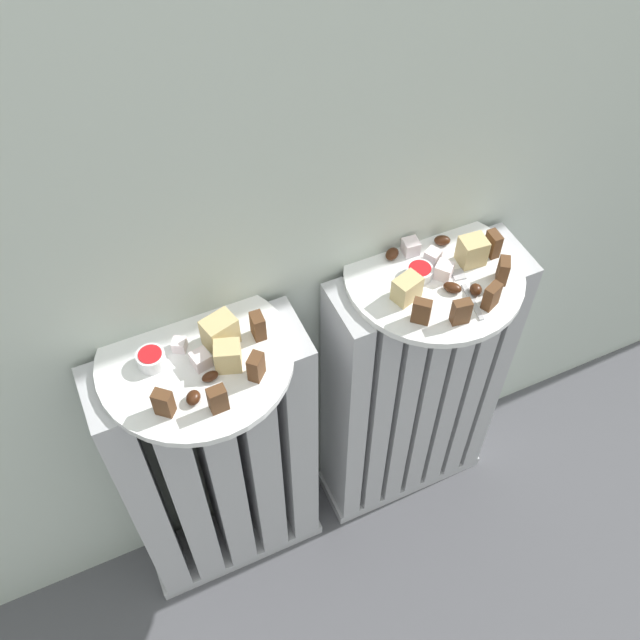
% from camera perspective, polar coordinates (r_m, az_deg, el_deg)
% --- Properties ---
extents(ground_plane, '(6.00, 6.00, 0.00)m').
position_cam_1_polar(ground_plane, '(1.61, 4.48, -22.54)').
color(ground_plane, '#4C4C51').
extents(radiator_left, '(0.36, 0.12, 0.67)m').
position_cam_1_polar(radiator_left, '(1.37, -7.82, -11.53)').
color(radiator_left, '#B2B2B7').
rests_on(radiator_left, ground_plane).
extents(radiator_right, '(0.36, 0.12, 0.67)m').
position_cam_1_polar(radiator_right, '(1.45, 7.25, -5.72)').
color(radiator_right, '#B2B2B7').
rests_on(radiator_right, ground_plane).
extents(plate_left, '(0.29, 0.29, 0.01)m').
position_cam_1_polar(plate_left, '(1.08, -9.77, -2.97)').
color(plate_left, white).
rests_on(plate_left, radiator_left).
extents(plate_right, '(0.29, 0.29, 0.01)m').
position_cam_1_polar(plate_right, '(1.18, 8.91, 3.56)').
color(plate_right, white).
rests_on(plate_right, radiator_right).
extents(dark_cake_slice_left_0, '(0.03, 0.03, 0.04)m').
position_cam_1_polar(dark_cake_slice_left_0, '(1.01, -12.19, -6.39)').
color(dark_cake_slice_left_0, '#56351E').
rests_on(dark_cake_slice_left_0, plate_left).
extents(dark_cake_slice_left_1, '(0.03, 0.02, 0.04)m').
position_cam_1_polar(dark_cake_slice_left_1, '(1.00, -8.03, -6.18)').
color(dark_cake_slice_left_1, '#56351E').
rests_on(dark_cake_slice_left_1, plate_left).
extents(dark_cake_slice_left_2, '(0.03, 0.03, 0.04)m').
position_cam_1_polar(dark_cake_slice_left_2, '(1.02, -5.05, -3.67)').
color(dark_cake_slice_left_2, '#56351E').
rests_on(dark_cake_slice_left_2, plate_left).
extents(dark_cake_slice_left_3, '(0.02, 0.03, 0.04)m').
position_cam_1_polar(dark_cake_slice_left_3, '(1.07, -4.90, -0.47)').
color(dark_cake_slice_left_3, '#56351E').
rests_on(dark_cake_slice_left_3, plate_left).
extents(marble_cake_slice_left_0, '(0.06, 0.05, 0.05)m').
position_cam_1_polar(marble_cake_slice_left_0, '(1.06, -7.86, -0.93)').
color(marble_cake_slice_left_0, tan).
rests_on(marble_cake_slice_left_0, plate_left).
extents(marble_cake_slice_left_1, '(0.05, 0.04, 0.04)m').
position_cam_1_polar(marble_cake_slice_left_1, '(1.04, -7.25, -2.83)').
color(marble_cake_slice_left_1, tan).
rests_on(marble_cake_slice_left_1, plate_left).
extents(turkish_delight_left_0, '(0.03, 0.03, 0.02)m').
position_cam_1_polar(turkish_delight_left_0, '(1.05, -9.34, -3.10)').
color(turkish_delight_left_0, white).
rests_on(turkish_delight_left_0, plate_left).
extents(turkish_delight_left_1, '(0.03, 0.03, 0.02)m').
position_cam_1_polar(turkish_delight_left_1, '(1.08, -10.98, -1.92)').
color(turkish_delight_left_1, white).
rests_on(turkish_delight_left_1, plate_left).
extents(medjool_date_left_0, '(0.03, 0.03, 0.02)m').
position_cam_1_polar(medjool_date_left_0, '(1.02, -9.92, -6.03)').
color(medjool_date_left_0, '#3D1E0F').
rests_on(medjool_date_left_0, plate_left).
extents(medjool_date_left_1, '(0.02, 0.03, 0.02)m').
position_cam_1_polar(medjool_date_left_1, '(1.13, -10.31, 1.30)').
color(medjool_date_left_1, '#3D1E0F').
rests_on(medjool_date_left_1, plate_left).
extents(medjool_date_left_2, '(0.03, 0.02, 0.01)m').
position_cam_1_polar(medjool_date_left_2, '(1.04, -8.63, -4.41)').
color(medjool_date_left_2, '#3D1E0F').
rests_on(medjool_date_left_2, plate_left).
extents(jam_bowl_left, '(0.04, 0.04, 0.02)m').
position_cam_1_polar(jam_bowl_left, '(1.07, -13.12, -2.95)').
color(jam_bowl_left, white).
rests_on(jam_bowl_left, plate_left).
extents(dark_cake_slice_right_0, '(0.03, 0.03, 0.04)m').
position_cam_1_polar(dark_cake_slice_right_0, '(1.09, 7.97, 0.68)').
color(dark_cake_slice_right_0, '#56351E').
rests_on(dark_cake_slice_right_0, plate_right).
extents(dark_cake_slice_right_1, '(0.03, 0.02, 0.04)m').
position_cam_1_polar(dark_cake_slice_right_1, '(1.10, 11.02, 0.63)').
color(dark_cake_slice_right_1, '#56351E').
rests_on(dark_cake_slice_right_1, plate_right).
extents(dark_cake_slice_right_2, '(0.03, 0.03, 0.04)m').
position_cam_1_polar(dark_cake_slice_right_2, '(1.13, 13.33, 1.83)').
color(dark_cake_slice_right_2, '#56351E').
rests_on(dark_cake_slice_right_2, plate_right).
extents(dark_cake_slice_right_3, '(0.03, 0.03, 0.04)m').
position_cam_1_polar(dark_cake_slice_right_3, '(1.17, 14.18, 3.79)').
color(dark_cake_slice_right_3, '#56351E').
rests_on(dark_cake_slice_right_3, plate_right).
extents(dark_cake_slice_right_4, '(0.02, 0.03, 0.04)m').
position_cam_1_polar(dark_cake_slice_right_4, '(1.21, 13.43, 5.83)').
color(dark_cake_slice_right_4, '#56351E').
rests_on(dark_cake_slice_right_4, plate_right).
extents(marble_cake_slice_right_0, '(0.05, 0.04, 0.04)m').
position_cam_1_polar(marble_cake_slice_right_0, '(1.12, 6.84, 2.46)').
color(marble_cake_slice_right_0, tan).
rests_on(marble_cake_slice_right_0, plate_right).
extents(marble_cake_slice_right_1, '(0.04, 0.04, 0.05)m').
position_cam_1_polar(marble_cake_slice_right_1, '(1.19, 11.86, 5.33)').
color(marble_cake_slice_right_1, tan).
rests_on(marble_cake_slice_right_1, plate_right).
extents(turkish_delight_right_0, '(0.03, 0.03, 0.02)m').
position_cam_1_polar(turkish_delight_right_0, '(1.18, 8.85, 4.96)').
color(turkish_delight_right_0, white).
rests_on(turkish_delight_right_0, plate_right).
extents(turkish_delight_right_1, '(0.04, 0.04, 0.03)m').
position_cam_1_polar(turkish_delight_right_1, '(1.16, 9.71, 3.85)').
color(turkish_delight_right_1, white).
rests_on(turkish_delight_right_1, plate_right).
extents(turkish_delight_right_2, '(0.03, 0.03, 0.02)m').
position_cam_1_polar(turkish_delight_right_2, '(1.19, 7.13, 5.73)').
color(turkish_delight_right_2, white).
rests_on(turkish_delight_right_2, plate_right).
extents(medjool_date_right_0, '(0.03, 0.03, 0.02)m').
position_cam_1_polar(medjool_date_right_0, '(1.19, 5.68, 5.19)').
color(medjool_date_right_0, '#3D1E0F').
rests_on(medjool_date_right_0, plate_right).
extents(medjool_date_right_1, '(0.03, 0.03, 0.02)m').
position_cam_1_polar(medjool_date_right_1, '(1.15, 10.36, 2.52)').
color(medjool_date_right_1, '#3D1E0F').
rests_on(medjool_date_right_1, plate_right).
extents(medjool_date_right_2, '(0.03, 0.03, 0.02)m').
position_cam_1_polar(medjool_date_right_2, '(1.22, 9.58, 6.19)').
color(medjool_date_right_2, '#3D1E0F').
rests_on(medjool_date_right_2, plate_right).
extents(medjool_date_right_3, '(0.03, 0.03, 0.02)m').
position_cam_1_polar(medjool_date_right_3, '(1.15, 12.13, 2.35)').
color(medjool_date_right_3, '#3D1E0F').
rests_on(medjool_date_right_3, plate_right).
extents(jam_bowl_right, '(0.04, 0.04, 0.02)m').
position_cam_1_polar(jam_bowl_right, '(1.16, 7.82, 3.78)').
color(jam_bowl_right, white).
rests_on(jam_bowl_right, plate_right).
extents(fork, '(0.03, 0.11, 0.00)m').
position_cam_1_polar(fork, '(1.16, 11.42, 2.32)').
color(fork, '#B7B7BC').
rests_on(fork, plate_right).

